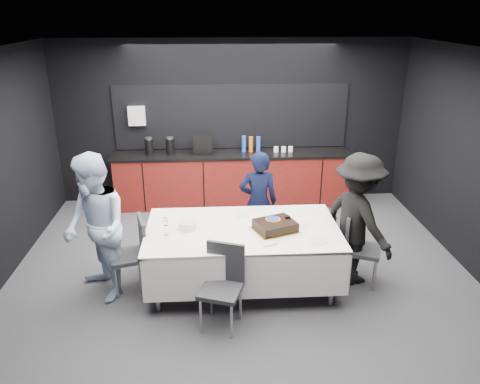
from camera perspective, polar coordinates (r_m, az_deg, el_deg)
name	(u,v)px	position (r m, az deg, el deg)	size (l,w,h in m)	color
ground	(240,267)	(6.37, 0.06, -9.15)	(6.00, 6.00, 0.00)	#45464B
room_shell	(241,132)	(5.65, 0.06, 7.27)	(6.04, 5.04, 2.82)	white
kitchenette	(232,174)	(8.15, -1.03, 2.16)	(4.10, 0.64, 2.05)	#5C110E
party_table	(243,238)	(5.71, 0.31, -5.67)	(2.32, 1.32, 0.78)	#99999E
cake_assembly	(275,226)	(5.58, 4.31, -4.12)	(0.59, 0.54, 0.16)	gold
plate_stack	(187,225)	(5.64, -6.42, -4.02)	(0.21, 0.21, 0.10)	white
loose_plate_near	(221,247)	(5.22, -2.32, -6.71)	(0.18, 0.18, 0.01)	white
loose_plate_right_a	(304,225)	(5.77, 7.77, -3.98)	(0.19, 0.19, 0.01)	white
loose_plate_right_b	(317,241)	(5.41, 9.40, -5.89)	(0.22, 0.22, 0.01)	white
loose_plate_far	(242,215)	(5.97, 0.24, -2.87)	(0.18, 0.18, 0.01)	white
fork_pile	(269,243)	(5.28, 3.51, -6.26)	(0.16, 0.10, 0.03)	white
champagne_flute	(166,223)	(5.48, -9.07, -3.71)	(0.06, 0.06, 0.22)	white
chair_left	(134,249)	(5.83, -12.78, -6.81)	(0.52, 0.52, 0.92)	#2A2B2F
chair_right	(357,243)	(6.01, 14.10, -6.02)	(0.55, 0.55, 0.92)	#2A2B2F
chair_near	(223,280)	(5.10, -2.10, -10.65)	(0.54, 0.54, 0.92)	#2A2B2F
person_center	(258,202)	(6.48, 2.24, -1.27)	(0.54, 0.35, 1.47)	black
person_left	(95,229)	(5.64, -17.21, -4.28)	(0.86, 0.67, 1.77)	silver
person_right	(357,219)	(5.91, 14.12, -3.26)	(1.08, 0.62, 1.67)	black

